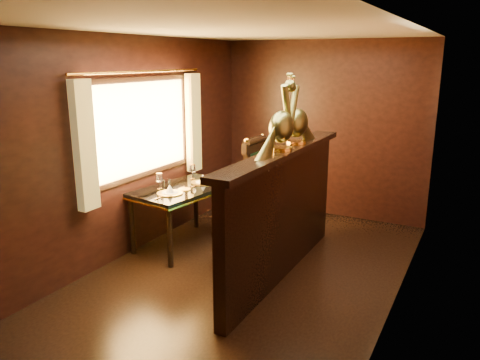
{
  "coord_description": "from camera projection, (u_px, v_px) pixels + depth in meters",
  "views": [
    {
      "loc": [
        2.09,
        -3.96,
        2.24
      ],
      "look_at": [
        -0.19,
        0.33,
        0.97
      ],
      "focal_mm": 35.0,
      "sensor_mm": 36.0,
      "label": 1
    }
  ],
  "objects": [
    {
      "name": "ground",
      "position": [
        241.0,
        279.0,
        4.9
      ],
      "size": [
        5.0,
        5.0,
        0.0
      ],
      "primitive_type": "plane",
      "color": "black",
      "rests_on": "ground"
    },
    {
      "name": "room_shell",
      "position": [
        235.0,
        128.0,
        4.55
      ],
      "size": [
        3.04,
        5.04,
        2.52
      ],
      "color": "black",
      "rests_on": "ground"
    },
    {
      "name": "partition",
      "position": [
        282.0,
        211.0,
        4.83
      ],
      "size": [
        0.26,
        2.7,
        1.36
      ],
      "color": "black",
      "rests_on": "ground"
    },
    {
      "name": "dining_table",
      "position": [
        183.0,
        193.0,
        5.63
      ],
      "size": [
        0.94,
        1.35,
        0.94
      ],
      "rotation": [
        0.0,
        0.0,
        -0.15
      ],
      "color": "black",
      "rests_on": "ground"
    },
    {
      "name": "chair_left",
      "position": [
        248.0,
        212.0,
        4.99
      ],
      "size": [
        0.49,
        0.51,
        1.25
      ],
      "rotation": [
        0.0,
        0.0,
        0.1
      ],
      "color": "black",
      "rests_on": "ground"
    },
    {
      "name": "chair_right",
      "position": [
        249.0,
        185.0,
        5.89
      ],
      "size": [
        0.5,
        0.53,
        1.33
      ],
      "rotation": [
        0.0,
        0.0,
        -0.05
      ],
      "color": "black",
      "rests_on": "ground"
    },
    {
      "name": "peacock_left",
      "position": [
        282.0,
        113.0,
        4.5
      ],
      "size": [
        0.23,
        0.63,
        0.74
      ],
      "primitive_type": null,
      "color": "#1A4F2B",
      "rests_on": "partition"
    },
    {
      "name": "peacock_right",
      "position": [
        297.0,
        110.0,
        4.85
      ],
      "size": [
        0.23,
        0.6,
        0.72
      ],
      "primitive_type": null,
      "color": "#1A4F2B",
      "rests_on": "partition"
    }
  ]
}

